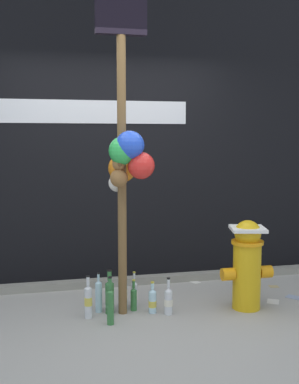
{
  "coord_description": "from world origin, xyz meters",
  "views": [
    {
      "loc": [
        -0.8,
        -3.87,
        1.59
      ],
      "look_at": [
        0.18,
        0.33,
        1.1
      ],
      "focal_mm": 45.49,
      "sensor_mm": 36.0,
      "label": 1
    }
  ],
  "objects_px": {
    "memorial_post": "(125,143)",
    "bottle_1": "(110,295)",
    "bottle_0": "(134,293)",
    "bottle_3": "(168,301)",
    "bottle_5": "(152,301)",
    "bottle_6": "(88,301)",
    "fire_hydrant": "(247,263)",
    "bottle_4": "(99,295)",
    "bottle_2": "(123,294)",
    "bottle_8": "(110,305)",
    "bottle_7": "(134,298)"
  },
  "relations": [
    {
      "from": "fire_hydrant",
      "to": "bottle_6",
      "type": "relative_size",
      "value": 2.16
    },
    {
      "from": "bottle_1",
      "to": "bottle_2",
      "type": "distance_m",
      "value": 0.18
    },
    {
      "from": "bottle_8",
      "to": "bottle_5",
      "type": "bearing_deg",
      "value": 24.57
    },
    {
      "from": "bottle_0",
      "to": "bottle_5",
      "type": "xyz_separation_m",
      "value": [
        0.13,
        -0.21,
        -0.01
      ]
    },
    {
      "from": "fire_hydrant",
      "to": "bottle_1",
      "type": "xyz_separation_m",
      "value": [
        -1.26,
        0.16,
        -0.26
      ]
    },
    {
      "from": "fire_hydrant",
      "to": "bottle_4",
      "type": "height_order",
      "value": "fire_hydrant"
    },
    {
      "from": "memorial_post",
      "to": "fire_hydrant",
      "type": "height_order",
      "value": "memorial_post"
    },
    {
      "from": "bottle_6",
      "to": "bottle_7",
      "type": "height_order",
      "value": "bottle_6"
    },
    {
      "from": "fire_hydrant",
      "to": "bottle_0",
      "type": "relative_size",
      "value": 2.51
    },
    {
      "from": "bottle_3",
      "to": "bottle_8",
      "type": "bearing_deg",
      "value": -167.77
    },
    {
      "from": "fire_hydrant",
      "to": "bottle_7",
      "type": "height_order",
      "value": "fire_hydrant"
    },
    {
      "from": "memorial_post",
      "to": "bottle_3",
      "type": "height_order",
      "value": "memorial_post"
    },
    {
      "from": "fire_hydrant",
      "to": "bottle_4",
      "type": "bearing_deg",
      "value": 170.87
    },
    {
      "from": "bottle_5",
      "to": "bottle_6",
      "type": "relative_size",
      "value": 0.75
    },
    {
      "from": "bottle_0",
      "to": "bottle_4",
      "type": "distance_m",
      "value": 0.36
    },
    {
      "from": "fire_hydrant",
      "to": "bottle_7",
      "type": "relative_size",
      "value": 2.84
    },
    {
      "from": "bottle_0",
      "to": "bottle_8",
      "type": "relative_size",
      "value": 0.79
    },
    {
      "from": "bottle_4",
      "to": "bottle_6",
      "type": "bearing_deg",
      "value": -129.98
    },
    {
      "from": "bottle_1",
      "to": "bottle_3",
      "type": "xyz_separation_m",
      "value": [
        0.51,
        -0.14,
        -0.04
      ]
    },
    {
      "from": "bottle_4",
      "to": "memorial_post",
      "type": "bearing_deg",
      "value": -25.88
    },
    {
      "from": "bottle_3",
      "to": "bottle_2",
      "type": "bearing_deg",
      "value": 145.87
    },
    {
      "from": "bottle_0",
      "to": "bottle_4",
      "type": "height_order",
      "value": "bottle_4"
    },
    {
      "from": "bottle_6",
      "to": "memorial_post",
      "type": "bearing_deg",
      "value": 2.8
    },
    {
      "from": "bottle_4",
      "to": "bottle_8",
      "type": "distance_m",
      "value": 0.33
    },
    {
      "from": "bottle_2",
      "to": "bottle_6",
      "type": "height_order",
      "value": "bottle_6"
    },
    {
      "from": "memorial_post",
      "to": "bottle_8",
      "type": "relative_size",
      "value": 6.74
    },
    {
      "from": "memorial_post",
      "to": "bottle_6",
      "type": "distance_m",
      "value": 1.42
    },
    {
      "from": "bottle_0",
      "to": "bottle_6",
      "type": "xyz_separation_m",
      "value": [
        -0.45,
        -0.21,
        0.04
      ]
    },
    {
      "from": "bottle_1",
      "to": "bottle_3",
      "type": "bearing_deg",
      "value": -15.59
    },
    {
      "from": "memorial_post",
      "to": "bottle_1",
      "type": "bearing_deg",
      "value": 159.53
    },
    {
      "from": "bottle_6",
      "to": "bottle_8",
      "type": "relative_size",
      "value": 0.92
    },
    {
      "from": "bottle_1",
      "to": "bottle_0",
      "type": "bearing_deg",
      "value": 29.02
    },
    {
      "from": "bottle_7",
      "to": "bottle_8",
      "type": "height_order",
      "value": "bottle_8"
    },
    {
      "from": "bottle_2",
      "to": "bottle_6",
      "type": "distance_m",
      "value": 0.39
    },
    {
      "from": "bottle_0",
      "to": "bottle_2",
      "type": "xyz_separation_m",
      "value": [
        -0.11,
        -0.03,
        0.01
      ]
    },
    {
      "from": "bottle_3",
      "to": "bottle_0",
      "type": "bearing_deg",
      "value": 132.25
    },
    {
      "from": "bottle_3",
      "to": "bottle_6",
      "type": "relative_size",
      "value": 0.87
    },
    {
      "from": "bottle_3",
      "to": "bottle_4",
      "type": "distance_m",
      "value": 0.64
    },
    {
      "from": "bottle_6",
      "to": "bottle_8",
      "type": "bearing_deg",
      "value": -48.92
    },
    {
      "from": "bottle_7",
      "to": "bottle_1",
      "type": "bearing_deg",
      "value": -173.63
    },
    {
      "from": "memorial_post",
      "to": "bottle_4",
      "type": "distance_m",
      "value": 1.41
    },
    {
      "from": "bottle_2",
      "to": "bottle_3",
      "type": "height_order",
      "value": "bottle_2"
    },
    {
      "from": "fire_hydrant",
      "to": "bottle_5",
      "type": "xyz_separation_m",
      "value": [
        -0.88,
        0.09,
        -0.32
      ]
    },
    {
      "from": "fire_hydrant",
      "to": "bottle_0",
      "type": "xyz_separation_m",
      "value": [
        -1.0,
        0.3,
        -0.31
      ]
    },
    {
      "from": "memorial_post",
      "to": "bottle_5",
      "type": "relative_size",
      "value": 9.73
    },
    {
      "from": "memorial_post",
      "to": "bottle_2",
      "type": "relative_size",
      "value": 8.19
    },
    {
      "from": "bottle_2",
      "to": "bottle_4",
      "type": "height_order",
      "value": "bottle_4"
    },
    {
      "from": "bottle_1",
      "to": "bottle_8",
      "type": "xyz_separation_m",
      "value": [
        -0.03,
        -0.26,
        0.0
      ]
    },
    {
      "from": "bottle_6",
      "to": "bottle_2",
      "type": "bearing_deg",
      "value": 26.79
    },
    {
      "from": "bottle_2",
      "to": "bottle_5",
      "type": "bearing_deg",
      "value": -36.96
    }
  ]
}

